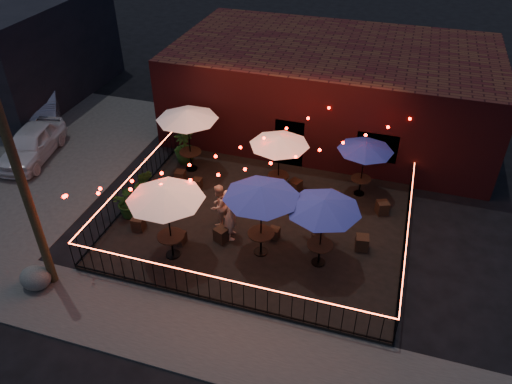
# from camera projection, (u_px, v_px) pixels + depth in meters

# --- Properties ---
(ground) EXTENTS (110.00, 110.00, 0.00)m
(ground) POSITION_uv_depth(u_px,v_px,m) (243.00, 262.00, 16.46)
(ground) COLOR black
(ground) RESTS_ON ground
(patio) EXTENTS (10.00, 8.00, 0.15)m
(patio) POSITION_uv_depth(u_px,v_px,m) (260.00, 223.00, 17.96)
(patio) COLOR black
(patio) RESTS_ON ground
(sidewalk) EXTENTS (18.00, 2.50, 0.05)m
(sidewalk) POSITION_uv_depth(u_px,v_px,m) (206.00, 338.00, 13.92)
(sidewalk) COLOR #3B3936
(sidewalk) RESTS_ON ground
(parking_lot) EXTENTS (11.00, 12.00, 0.02)m
(parking_lot) POSITION_uv_depth(u_px,v_px,m) (19.00, 147.00, 22.46)
(parking_lot) COLOR #3B3936
(parking_lot) RESTS_ON ground
(brick_building) EXTENTS (14.00, 8.00, 4.00)m
(brick_building) POSITION_uv_depth(u_px,v_px,m) (332.00, 89.00, 22.79)
(brick_building) COLOR #3A1011
(brick_building) RESTS_ON ground
(utility_pole) EXTENTS (0.26, 0.26, 8.00)m
(utility_pole) POSITION_uv_depth(u_px,v_px,m) (20.00, 176.00, 13.42)
(utility_pole) COLOR #332814
(utility_pole) RESTS_ON ground
(fence_front) EXTENTS (10.00, 0.04, 1.04)m
(fence_front) POSITION_uv_depth(u_px,v_px,m) (220.00, 291.00, 14.52)
(fence_front) COLOR black
(fence_front) RESTS_ON patio
(fence_left) EXTENTS (0.04, 8.00, 1.04)m
(fence_left) POSITION_uv_depth(u_px,v_px,m) (134.00, 186.00, 18.83)
(fence_left) COLOR black
(fence_left) RESTS_ON patio
(fence_right) EXTENTS (0.04, 8.00, 1.04)m
(fence_right) POSITION_uv_depth(u_px,v_px,m) (405.00, 238.00, 16.41)
(fence_right) COLOR black
(fence_right) RESTS_ON patio
(festoon_lights) EXTENTS (10.02, 8.72, 1.32)m
(festoon_lights) POSITION_uv_depth(u_px,v_px,m) (229.00, 166.00, 16.55)
(festoon_lights) COLOR #FF0801
(festoon_lights) RESTS_ON ground
(cafe_table_0) EXTENTS (3.19, 3.19, 2.69)m
(cafe_table_0) POSITION_uv_depth(u_px,v_px,m) (165.00, 195.00, 15.08)
(cafe_table_0) COLOR black
(cafe_table_0) RESTS_ON patio
(cafe_table_1) EXTENTS (3.20, 3.20, 2.71)m
(cafe_table_1) POSITION_uv_depth(u_px,v_px,m) (187.00, 115.00, 19.31)
(cafe_table_1) COLOR black
(cafe_table_1) RESTS_ON patio
(cafe_table_2) EXTENTS (3.10, 3.10, 2.67)m
(cafe_table_2) POSITION_uv_depth(u_px,v_px,m) (261.00, 193.00, 15.20)
(cafe_table_2) COLOR black
(cafe_table_2) RESTS_ON patio
(cafe_table_3) EXTENTS (2.45, 2.45, 2.46)m
(cafe_table_3) POSITION_uv_depth(u_px,v_px,m) (279.00, 141.00, 18.12)
(cafe_table_3) COLOR black
(cafe_table_3) RESTS_ON patio
(cafe_table_4) EXTENTS (2.41, 2.41, 2.55)m
(cafe_table_4) POSITION_uv_depth(u_px,v_px,m) (324.00, 206.00, 14.85)
(cafe_table_4) COLOR black
(cafe_table_4) RESTS_ON patio
(cafe_table_5) EXTENTS (2.29, 2.29, 2.28)m
(cafe_table_5) POSITION_uv_depth(u_px,v_px,m) (366.00, 147.00, 18.11)
(cafe_table_5) COLOR black
(cafe_table_5) RESTS_ON patio
(bistro_chair_0) EXTENTS (0.44, 0.44, 0.48)m
(bistro_chair_0) POSITION_uv_depth(u_px,v_px,m) (138.00, 224.00, 17.46)
(bistro_chair_0) COLOR black
(bistro_chair_0) RESTS_ON patio
(bistro_chair_1) EXTENTS (0.39, 0.39, 0.42)m
(bistro_chair_1) POSITION_uv_depth(u_px,v_px,m) (180.00, 238.00, 16.89)
(bistro_chair_1) COLOR black
(bistro_chair_1) RESTS_ON patio
(bistro_chair_2) EXTENTS (0.41, 0.41, 0.45)m
(bistro_chair_2) POSITION_uv_depth(u_px,v_px,m) (180.00, 176.00, 19.91)
(bistro_chair_2) COLOR black
(bistro_chair_2) RESTS_ON patio
(bistro_chair_3) EXTENTS (0.36, 0.36, 0.41)m
(bistro_chair_3) POSITION_uv_depth(u_px,v_px,m) (197.00, 183.00, 19.52)
(bistro_chair_3) COLOR black
(bistro_chair_3) RESTS_ON patio
(bistro_chair_4) EXTENTS (0.56, 0.56, 0.50)m
(bistro_chair_4) POSITION_uv_depth(u_px,v_px,m) (222.00, 234.00, 16.97)
(bistro_chair_4) COLOR black
(bistro_chair_4) RESTS_ON patio
(bistro_chair_5) EXTENTS (0.36, 0.36, 0.40)m
(bistro_chair_5) POSITION_uv_depth(u_px,v_px,m) (274.00, 233.00, 17.10)
(bistro_chair_5) COLOR black
(bistro_chair_5) RESTS_ON patio
(bistro_chair_6) EXTENTS (0.37, 0.37, 0.40)m
(bistro_chair_6) POSITION_uv_depth(u_px,v_px,m) (274.00, 186.00, 19.37)
(bistro_chair_6) COLOR black
(bistro_chair_6) RESTS_ON patio
(bistro_chair_7) EXTENTS (0.55, 0.55, 0.50)m
(bistro_chair_7) POSITION_uv_depth(u_px,v_px,m) (295.00, 186.00, 19.31)
(bistro_chair_7) COLOR black
(bistro_chair_7) RESTS_ON patio
(bistro_chair_8) EXTENTS (0.48, 0.48, 0.47)m
(bistro_chair_8) POSITION_uv_depth(u_px,v_px,m) (318.00, 237.00, 16.87)
(bistro_chair_8) COLOR black
(bistro_chair_8) RESTS_ON patio
(bistro_chair_9) EXTENTS (0.48, 0.48, 0.50)m
(bistro_chair_9) POSITION_uv_depth(u_px,v_px,m) (362.00, 243.00, 16.63)
(bistro_chair_9) COLOR black
(bistro_chair_9) RESTS_ON patio
(bistro_chair_10) EXTENTS (0.56, 0.56, 0.51)m
(bistro_chair_10) POSITION_uv_depth(u_px,v_px,m) (332.00, 198.00, 18.68)
(bistro_chair_10) COLOR black
(bistro_chair_10) RESTS_ON patio
(bistro_chair_11) EXTENTS (0.54, 0.54, 0.48)m
(bistro_chair_11) POSITION_uv_depth(u_px,v_px,m) (382.00, 208.00, 18.20)
(bistro_chair_11) COLOR black
(bistro_chair_11) RESTS_ON patio
(patron_a) EXTENTS (0.64, 0.81, 1.95)m
(patron_a) POSITION_uv_depth(u_px,v_px,m) (231.00, 214.00, 16.71)
(patron_a) COLOR tan
(patron_a) RESTS_ON patio
(patron_b) EXTENTS (0.80, 0.92, 1.60)m
(patron_b) POSITION_uv_depth(u_px,v_px,m) (219.00, 205.00, 17.40)
(patron_b) COLOR tan
(patron_b) RESTS_ON patio
(patron_c) EXTENTS (1.29, 0.76, 1.96)m
(patron_c) POSITION_uv_depth(u_px,v_px,m) (319.00, 216.00, 16.61)
(patron_c) COLOR #D5AB92
(patron_c) RESTS_ON patio
(potted_shrub_a) EXTENTS (1.41, 1.32, 1.27)m
(potted_shrub_a) POSITION_uv_depth(u_px,v_px,m) (130.00, 201.00, 17.87)
(potted_shrub_a) COLOR #10370A
(potted_shrub_a) RESTS_ON patio
(potted_shrub_b) EXTENTS (0.89, 0.80, 1.34)m
(potted_shrub_b) POSITION_uv_depth(u_px,v_px,m) (144.00, 184.00, 18.68)
(potted_shrub_b) COLOR #123411
(potted_shrub_b) RESTS_ON patio
(potted_shrub_c) EXTENTS (1.03, 1.03, 1.51)m
(potted_shrub_c) POSITION_uv_depth(u_px,v_px,m) (184.00, 146.00, 20.76)
(potted_shrub_c) COLOR #183C0D
(potted_shrub_c) RESTS_ON patio
(cooler) EXTENTS (0.76, 0.57, 0.95)m
(cooler) POSITION_uv_depth(u_px,v_px,m) (166.00, 199.00, 18.21)
(cooler) COLOR #0C30A8
(cooler) RESTS_ON patio
(boulder) EXTENTS (0.96, 0.82, 0.73)m
(boulder) POSITION_uv_depth(u_px,v_px,m) (35.00, 278.00, 15.35)
(boulder) COLOR #494844
(boulder) RESTS_ON ground
(car_white) EXTENTS (2.39, 4.31, 1.39)m
(car_white) POSITION_uv_depth(u_px,v_px,m) (32.00, 144.00, 21.36)
(car_white) COLOR silver
(car_white) RESTS_ON ground
(car_silver) EXTENTS (3.91, 4.78, 1.53)m
(car_silver) POSITION_uv_depth(u_px,v_px,m) (41.00, 101.00, 24.61)
(car_silver) COLOR #999AA0
(car_silver) RESTS_ON ground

